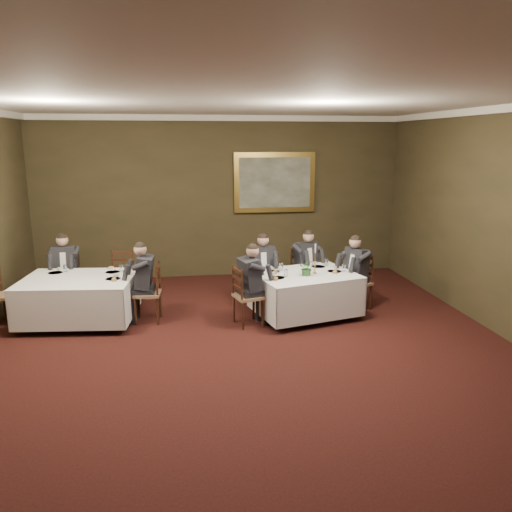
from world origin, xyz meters
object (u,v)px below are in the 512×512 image
object	(u,v)px
diner_main_endright	(357,281)
table_second	(79,296)
diner_main_backright	(305,273)
chair_main_endleft	(248,308)
chair_sec_endleft	(10,307)
chair_sec_backright	(121,289)
chair_sec_endright	(149,305)
chair_sec_backleft	(68,290)
diner_sec_backleft	(67,278)
chair_main_endright	(357,293)
painting	(275,183)
chair_main_backleft	(261,290)
diner_main_endleft	(248,295)
candlestick	(315,262)
chair_main_backright	(304,285)
diner_sec_endright	(147,292)
diner_main_backleft	(262,278)
centerpiece	(307,267)

from	to	relation	value
diner_main_endright	table_second	bearing A→B (deg)	64.97
diner_main_backright	chair_main_endleft	size ratio (longest dim) A/B	1.35
table_second	chair_sec_endleft	world-z (taller)	chair_sec_endleft
chair_sec_backright	chair_sec_endright	world-z (taller)	same
chair_sec_backleft	diner_sec_backleft	distance (m)	0.23
chair_main_endright	painting	xyz separation A→B (m)	(-1.03, 2.64, 1.79)
chair_main_endright	painting	bearing A→B (deg)	-3.39
painting	diner_sec_backleft	bearing A→B (deg)	-158.44
table_second	chair_main_endleft	xyz separation A→B (m)	(2.76, -0.53, -0.17)
chair_main_backleft	chair_sec_backright	distance (m)	2.61
diner_main_backright	diner_main_endleft	bearing A→B (deg)	22.07
diner_sec_backleft	candlestick	xyz separation A→B (m)	(4.34, -1.25, 0.45)
chair_main_endleft	diner_main_endright	xyz separation A→B (m)	(2.04, 0.50, 0.23)
table_second	chair_sec_backright	bearing A→B (deg)	56.44
table_second	chair_sec_backright	world-z (taller)	chair_sec_backright
diner_sec_backleft	chair_main_backright	bearing A→B (deg)	178.28
table_second	diner_main_endright	size ratio (longest dim) A/B	1.44
chair_sec_endright	diner_sec_backleft	bearing A→B (deg)	58.91
diner_main_backright	diner_main_endleft	size ratio (longest dim) A/B	1.00
painting	chair_main_endright	bearing A→B (deg)	-68.72
diner_sec_endright	candlestick	bearing A→B (deg)	-89.24
chair_sec_endleft	painting	world-z (taller)	painting
diner_main_backleft	centerpiece	distance (m)	1.12
chair_main_backleft	diner_main_endleft	world-z (taller)	diner_main_endleft
chair_main_backright	candlestick	xyz separation A→B (m)	(-0.06, -0.95, 0.67)
diner_main_endright	candlestick	distance (m)	0.99
diner_main_backleft	centerpiece	xyz separation A→B (m)	(0.64, -0.84, 0.40)
diner_main_backright	chair_main_endleft	bearing A→B (deg)	21.89
chair_main_backleft	diner_sec_backleft	bearing A→B (deg)	-14.73
chair_sec_backright	chair_sec_endleft	distance (m)	1.87
table_second	diner_sec_backleft	distance (m)	1.04
table_second	chair_main_endleft	size ratio (longest dim) A/B	1.94
chair_main_endright	diner_main_backright	bearing A→B (deg)	24.92
diner_sec_backleft	diner_sec_endright	size ratio (longest dim) A/B	1.00
chair_sec_endright	diner_main_backleft	bearing A→B (deg)	-70.45
diner_main_backright	painting	xyz separation A→B (m)	(-0.23, 1.96, 1.56)
diner_main_backleft	chair_sec_endright	world-z (taller)	diner_main_backleft
table_second	diner_main_endright	world-z (taller)	diner_main_endright
diner_main_backright	centerpiece	distance (m)	1.15
chair_main_endright	diner_sec_backleft	size ratio (longest dim) A/B	0.74
chair_main_backright	chair_sec_backleft	size ratio (longest dim) A/B	1.00
chair_main_endright	chair_sec_endleft	world-z (taller)	same
chair_main_endleft	diner_sec_backleft	distance (m)	3.49
diner_main_backright	chair_main_endleft	xyz separation A→B (m)	(-1.26, -1.18, -0.23)
chair_main_endright	diner_sec_endright	bearing A→B (deg)	66.75
diner_main_backleft	chair_main_endleft	world-z (taller)	diner_main_backleft
chair_main_backright	chair_sec_endright	distance (m)	2.98
chair_main_endleft	chair_sec_endleft	xyz separation A→B (m)	(-3.90, 0.65, 0.00)
chair_main_backleft	diner_sec_backleft	world-z (taller)	diner_sec_backleft
diner_sec_endright	painting	distance (m)	4.12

